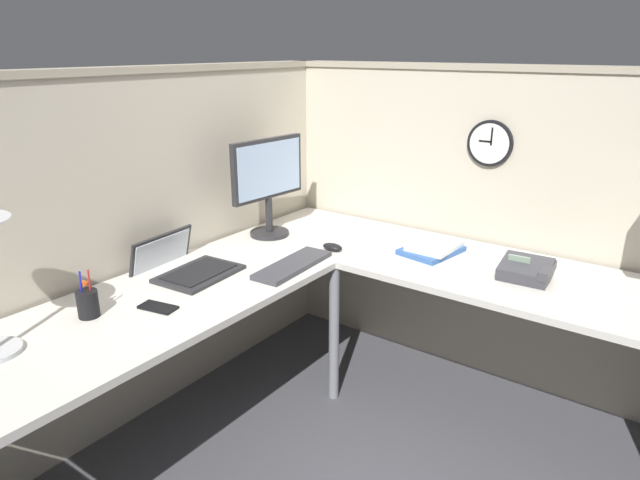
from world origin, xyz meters
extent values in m
plane|color=#47474C|center=(0.00, 0.00, 0.00)|extent=(6.80, 6.80, 0.00)
cube|color=#B7AD99|center=(-0.36, 0.87, 0.78)|extent=(2.57, 0.10, 1.55)
cube|color=gray|center=(-0.36, 0.87, 1.56)|extent=(2.57, 0.12, 0.03)
cube|color=#B7AD99|center=(0.87, -0.27, 0.78)|extent=(0.10, 2.37, 1.55)
cube|color=gray|center=(0.87, -0.27, 1.56)|extent=(0.12, 2.37, 0.03)
cube|color=beige|center=(-0.38, 0.47, 0.71)|extent=(2.35, 0.66, 0.03)
cube|color=beige|center=(0.47, -0.60, 0.71)|extent=(0.66, 1.49, 0.03)
cylinder|color=slate|center=(0.16, 0.16, 0.35)|extent=(0.05, 0.05, 0.70)
cylinder|color=#232326|center=(0.26, 0.64, 0.74)|extent=(0.20, 0.20, 0.02)
cylinder|color=#232326|center=(0.26, 0.64, 0.84)|extent=(0.04, 0.04, 0.20)
cube|color=#232326|center=(0.26, 0.64, 1.08)|extent=(0.46, 0.06, 0.30)
cube|color=#99B2D1|center=(0.26, 0.62, 1.08)|extent=(0.42, 0.04, 0.26)
cube|color=#232326|center=(-0.33, 0.53, 0.74)|extent=(0.36, 0.27, 0.02)
cube|color=black|center=(-0.33, 0.53, 0.75)|extent=(0.30, 0.20, 0.00)
cube|color=#232326|center=(-0.35, 0.75, 0.77)|extent=(0.34, 0.09, 0.22)
cube|color=silver|center=(-0.35, 0.74, 0.77)|extent=(0.31, 0.08, 0.18)
cube|color=#38383D|center=(-0.02, 0.26, 0.74)|extent=(0.44, 0.16, 0.02)
ellipsoid|color=black|center=(0.26, 0.24, 0.75)|extent=(0.06, 0.10, 0.03)
cylinder|color=black|center=(-0.83, 0.56, 0.78)|extent=(0.08, 0.08, 0.10)
cylinder|color=#1E1EB2|center=(-0.84, 0.57, 0.84)|extent=(0.01, 0.02, 0.13)
cylinder|color=#B21E1E|center=(-0.81, 0.55, 0.84)|extent=(0.01, 0.01, 0.13)
cylinder|color=#D8591E|center=(-0.82, 0.57, 0.85)|extent=(0.03, 0.03, 0.01)
cube|color=black|center=(-0.64, 0.41, 0.73)|extent=(0.10, 0.15, 0.01)
cube|color=#38383D|center=(0.45, -0.61, 0.77)|extent=(0.20, 0.21, 0.10)
cube|color=#8CA58C|center=(0.45, -0.58, 0.80)|extent=(0.02, 0.09, 0.04)
cube|color=#38383D|center=(0.46, -0.70, 0.79)|extent=(0.19, 0.05, 0.04)
cube|color=#335999|center=(0.51, -0.16, 0.74)|extent=(0.31, 0.25, 0.02)
cube|color=silver|center=(0.52, -0.17, 0.76)|extent=(0.27, 0.20, 0.02)
cylinder|color=black|center=(0.82, -0.28, 1.22)|extent=(0.03, 0.22, 0.22)
cylinder|color=white|center=(0.80, -0.28, 1.22)|extent=(0.00, 0.19, 0.19)
cube|color=black|center=(0.80, -0.26, 1.23)|extent=(0.00, 0.06, 0.01)
cube|color=black|center=(0.80, -0.29, 1.26)|extent=(0.00, 0.01, 0.08)
camera|label=1|loc=(-1.82, -1.19, 1.66)|focal=31.50mm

